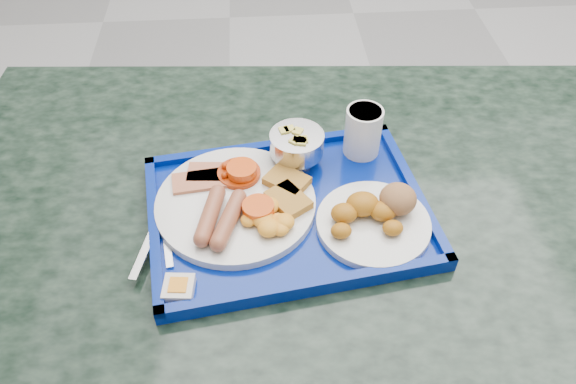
# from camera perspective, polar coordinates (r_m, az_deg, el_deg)

# --- Properties ---
(floor) EXTENTS (6.00, 6.00, 0.00)m
(floor) POSITION_cam_1_polar(r_m,az_deg,el_deg) (2.14, 12.10, 0.44)
(floor) COLOR #98989B
(floor) RESTS_ON ground
(table) EXTENTS (1.35, 0.95, 0.81)m
(table) POSITION_cam_1_polar(r_m,az_deg,el_deg) (1.08, 2.04, -9.54)
(table) COLOR slate
(table) RESTS_ON floor
(tray) EXTENTS (0.48, 0.38, 0.03)m
(tray) POSITION_cam_1_polar(r_m,az_deg,el_deg) (0.90, -0.00, -2.03)
(tray) COLOR navy
(tray) RESTS_ON table
(main_plate) EXTENTS (0.26, 0.26, 0.04)m
(main_plate) POSITION_cam_1_polar(r_m,az_deg,el_deg) (0.89, -4.80, -1.08)
(main_plate) COLOR silver
(main_plate) RESTS_ON tray
(bread_plate) EXTENTS (0.18, 0.18, 0.06)m
(bread_plate) POSITION_cam_1_polar(r_m,az_deg,el_deg) (0.88, 8.91, -2.36)
(bread_plate) COLOR silver
(bread_plate) RESTS_ON tray
(fruit_bowl) EXTENTS (0.09, 0.09, 0.06)m
(fruit_bowl) POSITION_cam_1_polar(r_m,az_deg,el_deg) (0.95, 0.90, 4.88)
(fruit_bowl) COLOR #B2B1B4
(fruit_bowl) RESTS_ON tray
(juice_cup) EXTENTS (0.06, 0.06, 0.09)m
(juice_cup) POSITION_cam_1_polar(r_m,az_deg,el_deg) (0.98, 7.64, 6.26)
(juice_cup) COLOR white
(juice_cup) RESTS_ON tray
(spoon) EXTENTS (0.05, 0.18, 0.01)m
(spoon) POSITION_cam_1_polar(r_m,az_deg,el_deg) (0.92, -11.35, -1.00)
(spoon) COLOR #B2B1B4
(spoon) RESTS_ON tray
(knife) EXTENTS (0.05, 0.18, 0.00)m
(knife) POSITION_cam_1_polar(r_m,az_deg,el_deg) (0.89, -13.62, -4.11)
(knife) COLOR #B2B1B4
(knife) RESTS_ON tray
(jam_packet) EXTENTS (0.05, 0.05, 0.02)m
(jam_packet) POSITION_cam_1_polar(r_m,az_deg,el_deg) (0.81, -11.04, -9.56)
(jam_packet) COLOR silver
(jam_packet) RESTS_ON tray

